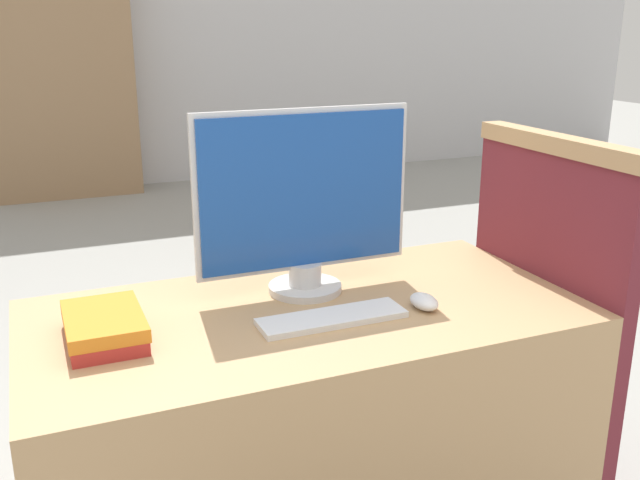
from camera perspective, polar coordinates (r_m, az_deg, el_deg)
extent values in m
cube|color=silver|center=(6.74, -17.94, 15.75)|extent=(12.00, 0.06, 2.80)
cube|color=tan|center=(2.06, -0.99, -15.11)|extent=(1.45, 0.74, 0.74)
cube|color=maroon|center=(2.29, 17.26, -7.17)|extent=(0.05, 0.65, 1.11)
cube|color=tan|center=(2.13, 18.63, 7.25)|extent=(0.07, 0.65, 0.05)
cylinder|color=silver|center=(2.01, -1.21, -3.83)|extent=(0.21, 0.21, 0.02)
cylinder|color=silver|center=(1.99, -1.21, -2.72)|extent=(0.09, 0.09, 0.06)
cube|color=silver|center=(1.93, -1.31, 4.00)|extent=(0.61, 0.01, 0.44)
cube|color=#19479E|center=(1.92, -1.26, 3.97)|extent=(0.58, 0.02, 0.41)
cube|color=white|center=(1.81, 0.97, -6.25)|extent=(0.38, 0.11, 0.02)
ellipsoid|color=white|center=(1.90, 8.32, -4.90)|extent=(0.06, 0.10, 0.04)
cube|color=#B72D28|center=(1.78, -16.80, -7.27)|extent=(0.17, 0.25, 0.03)
cube|color=orange|center=(1.77, -16.92, -6.18)|extent=(0.18, 0.27, 0.03)
cylinder|color=#4C3323|center=(4.89, -4.28, 1.88)|extent=(0.04, 0.04, 0.37)
cylinder|color=#4C3323|center=(5.02, -0.17, 2.32)|extent=(0.04, 0.04, 0.37)
cylinder|color=#4C3323|center=(5.24, -5.61, 2.88)|extent=(0.04, 0.04, 0.37)
cylinder|color=#4C3323|center=(5.36, -1.73, 3.28)|extent=(0.04, 0.04, 0.37)
cube|color=#4C3323|center=(5.08, -2.98, 4.92)|extent=(0.44, 0.44, 0.05)
cube|color=#4C3323|center=(5.22, -3.78, 7.85)|extent=(0.44, 0.04, 0.42)
cube|color=#9E7A56|center=(6.49, -20.24, 12.29)|extent=(1.23, 0.32, 2.07)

